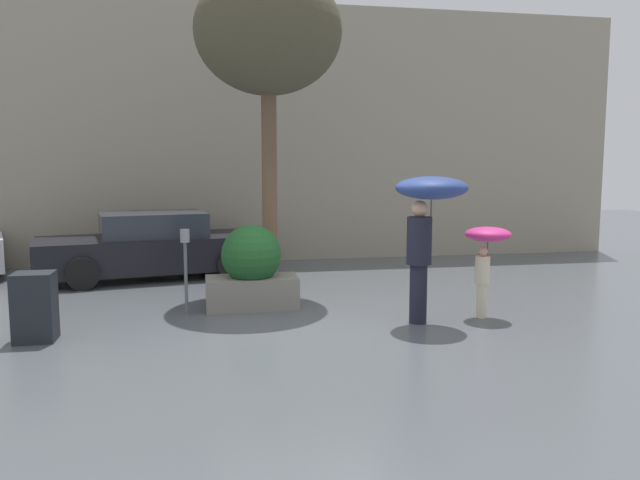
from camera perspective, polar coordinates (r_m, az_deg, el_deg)
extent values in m
plane|color=#51565B|center=(8.79, -1.42, -8.12)|extent=(40.00, 40.00, 0.00)
cube|color=#9E937F|center=(14.96, -5.62, 9.62)|extent=(18.00, 0.30, 6.00)
cube|color=gray|center=(10.04, -6.25, -4.79)|extent=(1.45, 0.71, 0.51)
sphere|color=#1E5123|center=(9.93, -6.30, -1.34)|extent=(0.95, 0.95, 0.95)
cylinder|color=#1E1E2D|center=(9.14, 8.97, -4.86)|extent=(0.25, 0.25, 0.86)
cylinder|color=#1E1E2D|center=(9.01, 9.06, -0.06)|extent=(0.36, 0.36, 0.68)
sphere|color=tan|center=(8.97, 9.12, 2.84)|extent=(0.23, 0.23, 0.23)
cylinder|color=#4C4C51|center=(9.00, 10.13, 2.43)|extent=(0.02, 0.02, 0.72)
ellipsoid|color=navy|center=(8.98, 10.17, 4.72)|extent=(1.03, 1.03, 0.33)
cylinder|color=beige|center=(9.67, 14.55, -5.37)|extent=(0.15, 0.15, 0.52)
cylinder|color=beige|center=(9.59, 14.63, -2.65)|extent=(0.22, 0.22, 0.41)
sphere|color=tan|center=(9.54, 14.68, -1.01)|extent=(0.14, 0.14, 0.14)
cylinder|color=#4C4C51|center=(9.62, 15.06, -0.98)|extent=(0.02, 0.02, 0.51)
ellipsoid|color=#E02D84|center=(9.59, 15.11, 0.52)|extent=(0.68, 0.68, 0.22)
cube|color=black|center=(13.16, -14.96, -1.11)|extent=(4.76, 2.65, 0.67)
cube|color=#2D333D|center=(13.09, -15.04, 1.39)|extent=(2.28, 1.90, 0.49)
cylinder|color=black|center=(12.20, -20.90, -2.89)|extent=(0.64, 0.33, 0.60)
cylinder|color=black|center=(13.98, -21.09, -1.70)|extent=(0.64, 0.33, 0.60)
cylinder|color=black|center=(12.56, -8.09, -2.23)|extent=(0.64, 0.33, 0.60)
cylinder|color=black|center=(14.30, -9.86, -1.16)|extent=(0.64, 0.33, 0.60)
cylinder|color=brown|center=(10.96, -4.64, 4.99)|extent=(0.26, 0.26, 3.84)
ellipsoid|color=#4C4733|center=(11.18, -4.77, 18.49)|extent=(2.52, 2.52, 2.14)
cylinder|color=#595B60|center=(9.74, -12.16, -3.45)|extent=(0.05, 0.05, 1.11)
cylinder|color=gray|center=(9.65, -12.26, 0.38)|extent=(0.14, 0.14, 0.20)
cube|color=#1E2328|center=(8.90, -24.63, -5.59)|extent=(0.50, 0.44, 0.90)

